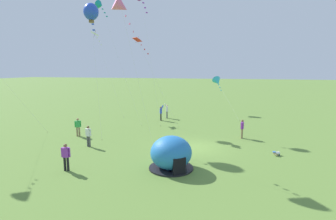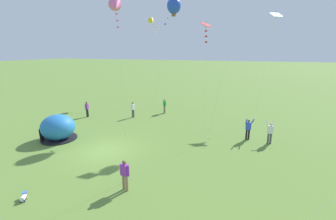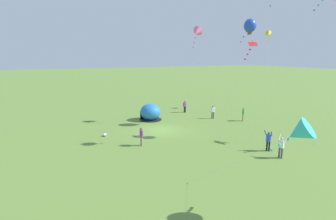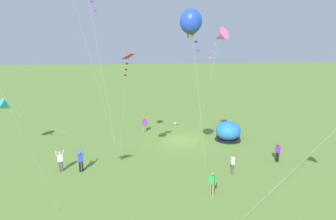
{
  "view_description": "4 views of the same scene",
  "coord_description": "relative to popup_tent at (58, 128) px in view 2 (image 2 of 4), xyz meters",
  "views": [
    {
      "loc": [
        -20.21,
        -3.17,
        6.24
      ],
      "look_at": [
        -0.05,
        2.19,
        2.96
      ],
      "focal_mm": 28.0,
      "sensor_mm": 36.0,
      "label": 1
    },
    {
      "loc": [
        9.39,
        -12.8,
        7.16
      ],
      "look_at": [
        3.49,
        4.17,
        2.37
      ],
      "focal_mm": 24.0,
      "sensor_mm": 36.0,
      "label": 2
    },
    {
      "loc": [
        25.6,
        -11.45,
        8.17
      ],
      "look_at": [
        -1.13,
        1.39,
        1.95
      ],
      "focal_mm": 28.0,
      "sensor_mm": 36.0,
      "label": 3
    },
    {
      "loc": [
        6.48,
        26.34,
        9.76
      ],
      "look_at": [
        2.01,
        1.9,
        3.95
      ],
      "focal_mm": 28.0,
      "sensor_mm": 36.0,
      "label": 4
    }
  ],
  "objects": [
    {
      "name": "person_flying_kite",
      "position": [
        16.42,
        4.72,
        0.0
      ],
      "size": [
        0.71,
        0.6,
        1.89
      ],
      "color": "#4C4C51",
      "rests_on": "ground"
    },
    {
      "name": "kite_yellow",
      "position": [
        0.58,
        18.8,
        10.24
      ],
      "size": [
        6.29,
        5.25,
        11.82
      ],
      "color": "silver",
      "rests_on": "ground"
    },
    {
      "name": "kite_pink",
      "position": [
        3.26,
        4.64,
        9.78
      ],
      "size": [
        2.32,
        2.81,
        11.52
      ],
      "color": "silver",
      "rests_on": "ground"
    },
    {
      "name": "kite_blue",
      "position": [
        6.97,
        9.32,
        10.39
      ],
      "size": [
        2.73,
        2.43,
        12.16
      ],
      "color": "silver",
      "rests_on": "ground"
    },
    {
      "name": "kite_white",
      "position": [
        16.7,
        14.54,
        9.57
      ],
      "size": [
        2.05,
        5.15,
        11.28
      ],
      "color": "silver",
      "rests_on": "ground"
    },
    {
      "name": "popup_tent",
      "position": [
        0.0,
        0.0,
        0.0
      ],
      "size": [
        2.81,
        2.81,
        2.1
      ],
      "color": "#2672BF",
      "rests_on": "ground"
    },
    {
      "name": "kite_red",
      "position": [
        10.79,
        6.14,
        7.87
      ],
      "size": [
        1.55,
        4.7,
        9.56
      ],
      "color": "silver",
      "rests_on": "ground"
    },
    {
      "name": "ground_plane",
      "position": [
        4.9,
        -0.7,
        -1.0
      ],
      "size": [
        300.0,
        300.0,
        0.0
      ],
      "primitive_type": "plane",
      "color": "olive"
    },
    {
      "name": "person_near_tent",
      "position": [
        5.56,
        10.37,
        -0.03
      ],
      "size": [
        0.43,
        0.45,
        1.72
      ],
      "color": "#8C7251",
      "rests_on": "ground"
    },
    {
      "name": "person_far_back",
      "position": [
        2.88,
        7.63,
        -0.03
      ],
      "size": [
        0.31,
        0.58,
        1.72
      ],
      "color": "#4C4C51",
      "rests_on": "ground"
    },
    {
      "name": "person_with_toddler",
      "position": [
        8.75,
        -4.41,
        -0.03
      ],
      "size": [
        0.59,
        0.29,
        1.72
      ],
      "color": "#8C7251",
      "rests_on": "ground"
    },
    {
      "name": "person_arms_raised",
      "position": [
        14.8,
        5.03,
        0.0
      ],
      "size": [
        0.71,
        0.62,
        1.89
      ],
      "color": "black",
      "rests_on": "ground"
    },
    {
      "name": "person_center_field",
      "position": [
        -2.01,
        6.17,
        -0.03
      ],
      "size": [
        0.3,
        0.58,
        1.72
      ],
      "color": "black",
      "rests_on": "ground"
    },
    {
      "name": "toddler_crawling",
      "position": [
        4.4,
        -6.77,
        -0.82
      ],
      "size": [
        0.43,
        0.54,
        0.32
      ],
      "color": "white",
      "rests_on": "ground"
    }
  ]
}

